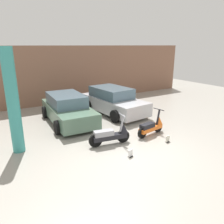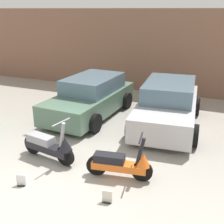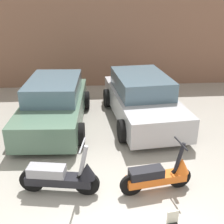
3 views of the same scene
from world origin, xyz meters
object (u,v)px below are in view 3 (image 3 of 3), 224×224
Objects in this scene: car_rear_center at (142,99)px; placard_near_right_scooter at (173,218)px; car_rear_left at (54,104)px; scooter_front_right at (160,175)px; scooter_front_left at (62,176)px.

placard_near_right_scooter is (-0.22, -4.30, -0.54)m from car_rear_center.
car_rear_left is at bearing 120.03° from placard_near_right_scooter.
car_rear_center is at bearing 76.39° from scooter_front_right.
scooter_front_left reaches higher than placard_near_right_scooter.
scooter_front_right reaches higher than placard_near_right_scooter.
placard_near_right_scooter is (0.03, -0.88, -0.25)m from scooter_front_right.
scooter_front_right is 3.44m from car_rear_center.
scooter_front_right is (1.89, -0.07, -0.03)m from scooter_front_left.
car_rear_center is (2.63, 0.14, 0.02)m from car_rear_left.
scooter_front_left is at bearing 11.75° from car_rear_left.
scooter_front_right is 0.37× the size of car_rear_left.
placard_near_right_scooter is at bearing -8.40° from car_rear_center.
car_rear_center is (2.15, 3.34, 0.26)m from scooter_front_left.
car_rear_left is at bearing 116.57° from scooter_front_right.
car_rear_center reaches higher than scooter_front_right.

